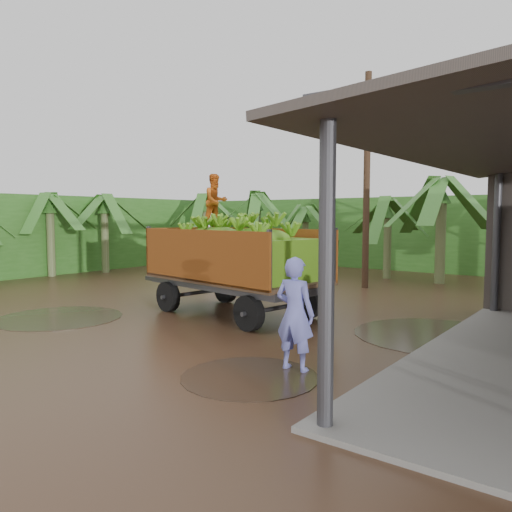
% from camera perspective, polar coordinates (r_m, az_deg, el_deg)
% --- Properties ---
extents(ground, '(100.00, 100.00, 0.00)m').
position_cam_1_polar(ground, '(12.48, -5.32, -7.74)').
color(ground, black).
rests_on(ground, ground).
extents(hedge_north, '(22.00, 3.00, 3.60)m').
position_cam_1_polar(hedge_north, '(27.02, 14.82, 2.60)').
color(hedge_north, '#2D661E').
rests_on(hedge_north, ground).
extents(hedge_west, '(3.00, 18.00, 3.60)m').
position_cam_1_polar(hedge_west, '(25.76, -22.63, 2.31)').
color(hedge_west, '#2D661E').
rests_on(hedge_west, ground).
extents(banana_trailer, '(7.07, 3.19, 3.85)m').
position_cam_1_polar(banana_trailer, '(13.38, -2.42, -0.36)').
color(banana_trailer, '#AC5718').
rests_on(banana_trailer, ground).
extents(man_blue, '(0.74, 0.51, 1.97)m').
position_cam_1_polar(man_blue, '(8.63, 4.46, -6.61)').
color(man_blue, '#7579D5').
rests_on(man_blue, ground).
extents(utility_pole, '(1.20, 0.24, 7.85)m').
position_cam_1_polar(utility_pole, '(18.91, 12.54, 8.48)').
color(utility_pole, '#47301E').
rests_on(utility_pole, ground).
extents(banana_plants, '(24.52, 21.13, 4.30)m').
position_cam_1_polar(banana_plants, '(20.96, -0.71, 2.44)').
color(banana_plants, '#2D661E').
rests_on(banana_plants, ground).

